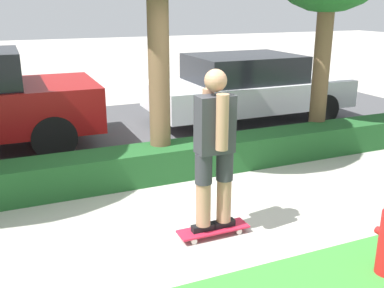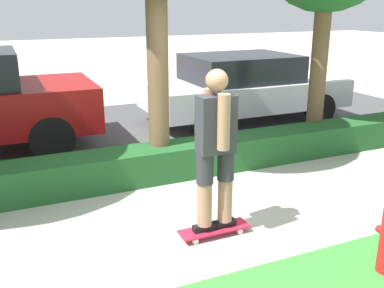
# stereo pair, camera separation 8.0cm
# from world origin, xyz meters

# --- Properties ---
(ground_plane) EXTENTS (60.00, 60.00, 0.00)m
(ground_plane) POSITION_xyz_m (0.00, 0.00, 0.00)
(ground_plane) COLOR #ADA89E
(street_asphalt) EXTENTS (14.74, 5.00, 0.01)m
(street_asphalt) POSITION_xyz_m (0.00, 4.20, 0.00)
(street_asphalt) COLOR #474749
(street_asphalt) RESTS_ON ground_plane
(hedge_row) EXTENTS (14.74, 0.60, 0.48)m
(hedge_row) POSITION_xyz_m (0.00, 1.60, 0.24)
(hedge_row) COLOR #1E5123
(hedge_row) RESTS_ON ground_plane
(skateboard) EXTENTS (0.80, 0.24, 0.09)m
(skateboard) POSITION_xyz_m (-0.19, -0.27, 0.07)
(skateboard) COLOR red
(skateboard) RESTS_ON ground_plane
(skater_person) EXTENTS (0.51, 0.45, 1.76)m
(skater_person) POSITION_xyz_m (-0.19, -0.27, 1.03)
(skater_person) COLOR black
(skater_person) RESTS_ON skateboard
(parked_car_middle) EXTENTS (4.27, 2.04, 1.43)m
(parked_car_middle) POSITION_xyz_m (2.69, 4.06, 0.75)
(parked_car_middle) COLOR silver
(parked_car_middle) RESTS_ON ground_plane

